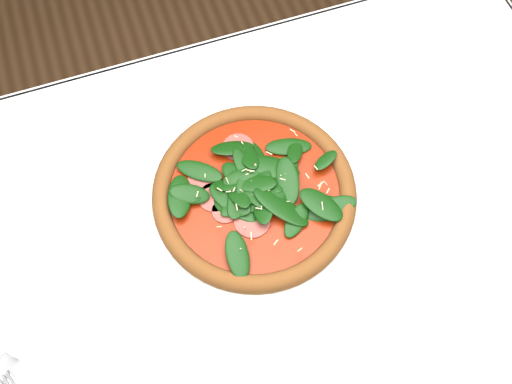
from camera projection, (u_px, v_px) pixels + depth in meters
name	position (u px, v px, depth m)	size (l,w,h in m)	color
ground	(259.00, 341.00, 1.54)	(6.00, 6.00, 0.00)	brown
dining_table	(261.00, 267.00, 0.95)	(1.21, 0.81, 0.75)	silver
plate	(254.00, 198.00, 0.89)	(0.36, 0.36, 0.02)	silver
pizza	(254.00, 192.00, 0.87)	(0.41, 0.41, 0.04)	olive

